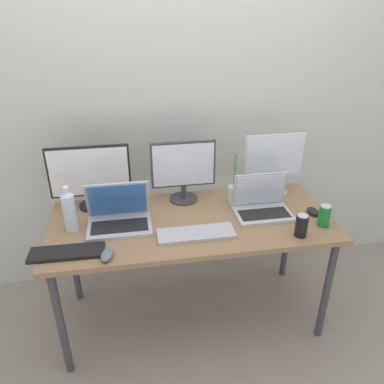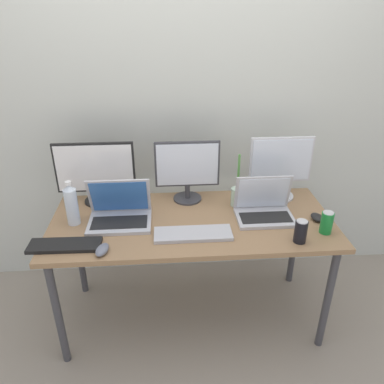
% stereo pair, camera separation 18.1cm
% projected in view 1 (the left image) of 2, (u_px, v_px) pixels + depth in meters
% --- Properties ---
extents(ground_plane, '(16.00, 16.00, 0.00)m').
position_uv_depth(ground_plane, '(192.00, 314.00, 2.50)').
color(ground_plane, gray).
extents(wall_back, '(7.00, 0.08, 2.60)m').
position_uv_depth(wall_back, '(176.00, 99.00, 2.43)').
color(wall_back, silver).
rests_on(wall_back, ground).
extents(work_desk, '(1.63, 0.71, 0.74)m').
position_uv_depth(work_desk, '(192.00, 229.00, 2.19)').
color(work_desk, '#424247').
rests_on(work_desk, ground).
extents(monitor_left, '(0.48, 0.18, 0.39)m').
position_uv_depth(monitor_left, '(90.00, 175.00, 2.22)').
color(monitor_left, black).
rests_on(monitor_left, work_desk).
extents(monitor_center, '(0.40, 0.18, 0.39)m').
position_uv_depth(monitor_center, '(183.00, 169.00, 2.29)').
color(monitor_center, '#38383D').
rests_on(monitor_center, work_desk).
extents(monitor_right, '(0.39, 0.21, 0.40)m').
position_uv_depth(monitor_right, '(274.00, 163.00, 2.37)').
color(monitor_right, silver).
rests_on(monitor_right, work_desk).
extents(laptop_silver, '(0.35, 0.25, 0.26)m').
position_uv_depth(laptop_silver, '(119.00, 216.00, 2.09)').
color(laptop_silver, '#B7B7BC').
rests_on(laptop_silver, work_desk).
extents(laptop_secondary, '(0.33, 0.23, 0.24)m').
position_uv_depth(laptop_secondary, '(262.00, 204.00, 2.21)').
color(laptop_secondary, '#B7B7BC').
rests_on(laptop_secondary, work_desk).
extents(keyboard_main, '(0.42, 0.15, 0.02)m').
position_uv_depth(keyboard_main, '(196.00, 234.00, 2.02)').
color(keyboard_main, '#B2B2B7').
rests_on(keyboard_main, work_desk).
extents(keyboard_aux, '(0.37, 0.13, 0.02)m').
position_uv_depth(keyboard_aux, '(67.00, 252.00, 1.86)').
color(keyboard_aux, black).
rests_on(keyboard_aux, work_desk).
extents(mouse_by_keyboard, '(0.08, 0.10, 0.03)m').
position_uv_depth(mouse_by_keyboard, '(313.00, 211.00, 2.22)').
color(mouse_by_keyboard, black).
rests_on(mouse_by_keyboard, work_desk).
extents(mouse_by_laptop, '(0.08, 0.12, 0.04)m').
position_uv_depth(mouse_by_laptop, '(107.00, 255.00, 1.83)').
color(mouse_by_laptop, slate).
rests_on(mouse_by_laptop, work_desk).
extents(water_bottle, '(0.07, 0.07, 0.26)m').
position_uv_depth(water_bottle, '(69.00, 210.00, 2.02)').
color(water_bottle, silver).
rests_on(water_bottle, work_desk).
extents(soda_can_near_keyboard, '(0.07, 0.07, 0.13)m').
position_uv_depth(soda_can_near_keyboard, '(324.00, 216.00, 2.08)').
color(soda_can_near_keyboard, '#197F33').
rests_on(soda_can_near_keyboard, work_desk).
extents(soda_can_by_laptop, '(0.07, 0.07, 0.13)m').
position_uv_depth(soda_can_by_laptop, '(301.00, 226.00, 1.99)').
color(soda_can_by_laptop, black).
rests_on(soda_can_by_laptop, work_desk).
extents(bamboo_vase, '(0.08, 0.08, 0.33)m').
position_uv_depth(bamboo_vase, '(234.00, 193.00, 2.31)').
color(bamboo_vase, '#B2D1B7').
rests_on(bamboo_vase, work_desk).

